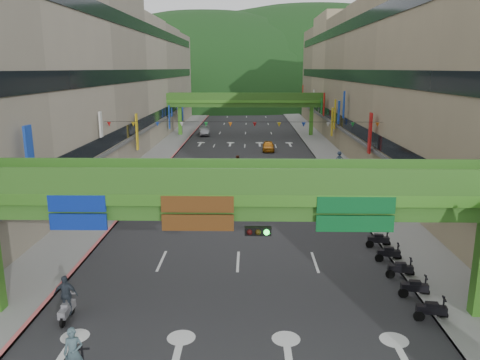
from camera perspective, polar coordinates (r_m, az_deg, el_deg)
name	(u,v)px	position (r m, az deg, el deg)	size (l,w,h in m)	color
road_slab	(245,151)	(64.46, 0.55, 3.60)	(18.00, 140.00, 0.02)	#28282B
sidewalk_left	(165,150)	(65.48, -9.14, 3.64)	(4.00, 140.00, 0.15)	gray
sidewalk_right	(325,150)	(65.28, 10.27, 3.56)	(4.00, 140.00, 0.15)	gray
curb_left	(179,150)	(65.17, -7.49, 3.66)	(0.20, 140.00, 0.18)	#CC5959
curb_right	(311,150)	(65.00, 8.62, 3.60)	(0.20, 140.00, 0.18)	gray
building_row_left	(103,81)	(66.46, -16.33, 11.56)	(12.80, 95.00, 19.00)	#9E937F
building_row_right	(388,81)	(66.11, 17.56, 11.47)	(12.80, 95.00, 19.00)	gray
overpass_near	(256,210)	(19.77, 2.00, -3.71)	(28.00, 12.27, 7.10)	#4C9E2D
overpass_far	(245,103)	(78.71, 0.67, 9.34)	(28.00, 2.20, 7.10)	#4C9E2D
hill_left	(207,99)	(174.56, -4.08, 9.79)	(168.00, 140.00, 112.00)	#1C4419
hill_right	(309,96)	(195.35, 8.41, 10.06)	(208.00, 176.00, 128.00)	#1C4419
bunting_string	(243,124)	(43.81, 0.31, 6.79)	(26.00, 0.36, 0.47)	black
scooter_rider_near	(74,358)	(18.66, -19.59, -19.78)	(0.74, 1.59, 2.19)	black
scooter_rider_mid	(238,165)	(48.86, -0.25, 1.79)	(1.02, 1.59, 2.23)	black
scooter_rider_left	(66,298)	(22.77, -20.47, -13.33)	(1.07, 1.60, 2.17)	gray
scooter_rider_far	(183,204)	(35.34, -6.98, -2.94)	(0.90, 1.60, 2.20)	maroon
parked_scooter_row	(400,269)	(27.02, 18.98, -10.22)	(1.60, 9.40, 1.08)	black
car_silver	(204,131)	(79.80, -4.39, 6.02)	(1.64, 4.69, 1.55)	#96979D
car_yellow	(268,146)	(64.15, 3.47, 4.13)	(1.61, 3.99, 1.36)	orange
pedestrian_dark	(342,175)	(47.33, 12.28, 0.63)	(0.92, 0.38, 1.58)	black
pedestrian_blue	(339,160)	(54.67, 11.99, 2.41)	(0.79, 0.51, 1.69)	#364760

